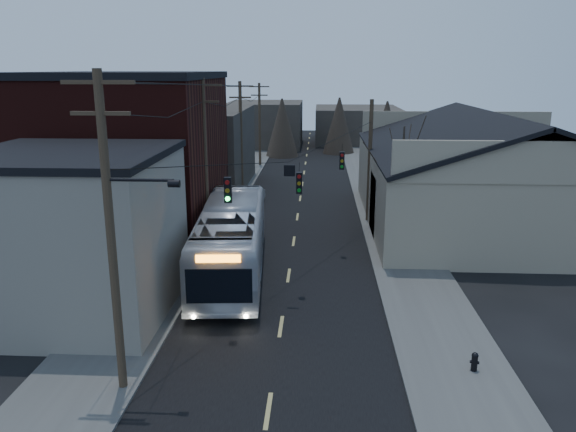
% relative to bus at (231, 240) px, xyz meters
% --- Properties ---
extents(road_surface, '(9.00, 110.00, 0.02)m').
position_rel_bus_xyz_m(road_surface, '(3.00, 15.81, -1.85)').
color(road_surface, black).
rests_on(road_surface, ground).
extents(sidewalk_left, '(4.00, 110.00, 0.12)m').
position_rel_bus_xyz_m(sidewalk_left, '(-3.50, 15.81, -1.80)').
color(sidewalk_left, '#474744').
rests_on(sidewalk_left, ground).
extents(sidewalk_right, '(4.00, 110.00, 0.12)m').
position_rel_bus_xyz_m(sidewalk_right, '(9.50, 15.81, -1.80)').
color(sidewalk_right, '#474744').
rests_on(sidewalk_right, ground).
extents(building_clapboard, '(8.00, 8.00, 7.00)m').
position_rel_bus_xyz_m(building_clapboard, '(-6.00, -5.19, 1.64)').
color(building_clapboard, gray).
rests_on(building_clapboard, ground).
extents(building_brick, '(10.00, 12.00, 10.00)m').
position_rel_bus_xyz_m(building_brick, '(-7.00, 5.81, 3.14)').
color(building_brick, black).
rests_on(building_brick, ground).
extents(building_left_far, '(9.00, 14.00, 7.00)m').
position_rel_bus_xyz_m(building_left_far, '(-6.50, 21.81, 1.64)').
color(building_left_far, '#332E29').
rests_on(building_left_far, ground).
extents(warehouse, '(16.16, 20.60, 7.73)m').
position_rel_bus_xyz_m(warehouse, '(16.00, 10.81, 0.83)').
color(warehouse, gray).
rests_on(warehouse, ground).
extents(building_far_left, '(10.00, 12.00, 6.00)m').
position_rel_bus_xyz_m(building_far_left, '(-3.00, 50.81, 1.14)').
color(building_far_left, '#332E29').
rests_on(building_far_left, ground).
extents(building_far_right, '(12.00, 14.00, 5.00)m').
position_rel_bus_xyz_m(building_far_right, '(10.00, 55.81, 0.64)').
color(building_far_right, '#332E29').
rests_on(building_far_right, ground).
extents(bare_tree, '(0.40, 0.40, 7.20)m').
position_rel_bus_xyz_m(bare_tree, '(9.50, 5.81, 1.74)').
color(bare_tree, black).
rests_on(bare_tree, ground).
extents(utility_lines, '(11.24, 45.28, 10.50)m').
position_rel_bus_xyz_m(utility_lines, '(-0.11, 9.95, 3.09)').
color(utility_lines, '#382B1E').
rests_on(utility_lines, ground).
extents(bus, '(4.15, 13.59, 3.73)m').
position_rel_bus_xyz_m(bus, '(0.00, 0.00, 0.00)').
color(bus, silver).
rests_on(bus, ground).
extents(parked_car, '(1.92, 4.17, 1.32)m').
position_rel_bus_xyz_m(parked_car, '(-0.80, 15.08, -1.20)').
color(parked_car, '#94979B').
rests_on(parked_car, ground).
extents(fire_hydrant, '(0.34, 0.24, 0.70)m').
position_rel_bus_xyz_m(fire_hydrant, '(10.09, -9.54, -1.37)').
color(fire_hydrant, black).
rests_on(fire_hydrant, sidewalk_right).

